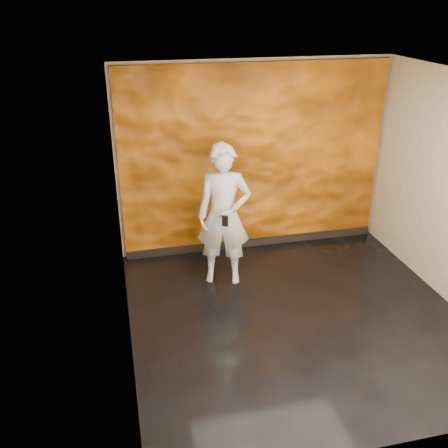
# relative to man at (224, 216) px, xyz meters

# --- Properties ---
(room) EXTENTS (4.02, 4.02, 2.81)m
(room) POSITION_rel_man_xyz_m (0.67, -1.06, 0.44)
(room) COLOR black
(room) RESTS_ON ground
(feature_wall) EXTENTS (3.90, 0.06, 2.75)m
(feature_wall) POSITION_rel_man_xyz_m (0.67, 0.90, 0.42)
(feature_wall) COLOR orange
(feature_wall) RESTS_ON ground
(baseboard) EXTENTS (3.90, 0.04, 0.12)m
(baseboard) POSITION_rel_man_xyz_m (0.67, 0.86, -0.90)
(baseboard) COLOR black
(baseboard) RESTS_ON ground
(man) EXTENTS (0.79, 0.62, 1.91)m
(man) POSITION_rel_man_xyz_m (0.00, 0.00, 0.00)
(man) COLOR #969BA6
(man) RESTS_ON ground
(phone) EXTENTS (0.08, 0.04, 0.14)m
(phone) POSITION_rel_man_xyz_m (-0.05, -0.28, 0.05)
(phone) COLOR black
(phone) RESTS_ON man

